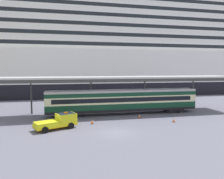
{
  "coord_description": "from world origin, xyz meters",
  "views": [
    {
      "loc": [
        -5.8,
        -24.45,
        7.59
      ],
      "look_at": [
        1.13,
        7.17,
        4.5
      ],
      "focal_mm": 34.58,
      "sensor_mm": 36.0,
      "label": 1
    }
  ],
  "objects_px": {
    "train_carriage": "(123,100)",
    "traffic_cone_far": "(174,120)",
    "service_truck": "(59,121)",
    "traffic_cone_mid": "(92,121)",
    "traffic_cone_near": "(140,116)",
    "cruise_ship": "(103,50)"
  },
  "relations": [
    {
      "from": "train_carriage",
      "to": "traffic_cone_far",
      "type": "bearing_deg",
      "value": -51.04
    },
    {
      "from": "service_truck",
      "to": "traffic_cone_far",
      "type": "xyz_separation_m",
      "value": [
        15.97,
        -0.04,
        -0.67
      ]
    },
    {
      "from": "service_truck",
      "to": "traffic_cone_mid",
      "type": "height_order",
      "value": "service_truck"
    },
    {
      "from": "traffic_cone_far",
      "to": "traffic_cone_near",
      "type": "bearing_deg",
      "value": 139.7
    },
    {
      "from": "cruise_ship",
      "to": "traffic_cone_mid",
      "type": "height_order",
      "value": "cruise_ship"
    },
    {
      "from": "traffic_cone_near",
      "to": "cruise_ship",
      "type": "bearing_deg",
      "value": 87.97
    },
    {
      "from": "cruise_ship",
      "to": "traffic_cone_far",
      "type": "bearing_deg",
      "value": -86.64
    },
    {
      "from": "train_carriage",
      "to": "traffic_cone_far",
      "type": "distance_m",
      "value": 9.14
    },
    {
      "from": "cruise_ship",
      "to": "train_carriage",
      "type": "distance_m",
      "value": 38.46
    },
    {
      "from": "service_truck",
      "to": "traffic_cone_near",
      "type": "height_order",
      "value": "service_truck"
    },
    {
      "from": "train_carriage",
      "to": "traffic_cone_far",
      "type": "relative_size",
      "value": 39.39
    },
    {
      "from": "service_truck",
      "to": "traffic_cone_mid",
      "type": "bearing_deg",
      "value": 17.85
    },
    {
      "from": "traffic_cone_far",
      "to": "train_carriage",
      "type": "bearing_deg",
      "value": 128.96
    },
    {
      "from": "train_carriage",
      "to": "traffic_cone_far",
      "type": "xyz_separation_m",
      "value": [
        5.61,
        -6.93,
        -2.0
      ]
    },
    {
      "from": "cruise_ship",
      "to": "train_carriage",
      "type": "xyz_separation_m",
      "value": [
        -3.06,
        -36.56,
        -11.53
      ]
    },
    {
      "from": "traffic_cone_mid",
      "to": "traffic_cone_far",
      "type": "distance_m",
      "value": 11.67
    },
    {
      "from": "traffic_cone_near",
      "to": "traffic_cone_mid",
      "type": "distance_m",
      "value": 7.84
    },
    {
      "from": "service_truck",
      "to": "traffic_cone_near",
      "type": "relative_size",
      "value": 8.89
    },
    {
      "from": "traffic_cone_near",
      "to": "traffic_cone_far",
      "type": "bearing_deg",
      "value": -40.3
    },
    {
      "from": "train_carriage",
      "to": "traffic_cone_mid",
      "type": "relative_size",
      "value": 35.95
    },
    {
      "from": "train_carriage",
      "to": "traffic_cone_far",
      "type": "height_order",
      "value": "train_carriage"
    },
    {
      "from": "traffic_cone_near",
      "to": "service_truck",
      "type": "bearing_deg",
      "value": -164.47
    }
  ]
}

